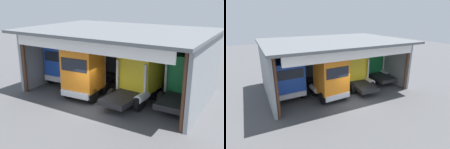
# 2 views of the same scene
# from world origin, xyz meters

# --- Properties ---
(ground_plane) EXTENTS (80.00, 80.00, 0.00)m
(ground_plane) POSITION_xyz_m (0.00, 0.00, 0.00)
(ground_plane) COLOR #4C4C4F
(ground_plane) RESTS_ON ground
(workshop_shed) EXTENTS (13.27, 9.44, 4.85)m
(workshop_shed) POSITION_xyz_m (0.00, 4.77, 3.38)
(workshop_shed) COLOR gray
(workshop_shed) RESTS_ON ground
(truck_blue_left_bay) EXTENTS (2.89, 5.00, 3.38)m
(truck_blue_left_bay) POSITION_xyz_m (-4.79, 3.53, 1.77)
(truck_blue_left_bay) COLOR #1E47B7
(truck_blue_left_bay) RESTS_ON ground
(truck_orange_right_bay) EXTENTS (2.73, 4.25, 3.69)m
(truck_orange_right_bay) POSITION_xyz_m (-1.47, 1.52, 1.92)
(truck_orange_right_bay) COLOR orange
(truck_orange_right_bay) RESTS_ON ground
(truck_yellow_center_right_bay) EXTENTS (2.71, 5.28, 3.50)m
(truck_yellow_center_right_bay) POSITION_xyz_m (1.98, 3.27, 1.83)
(truck_yellow_center_right_bay) COLOR yellow
(truck_yellow_center_right_bay) RESTS_ON ground
(truck_green_yard_outside) EXTENTS (2.75, 5.25, 3.34)m
(truck_green_yard_outside) POSITION_xyz_m (5.03, 4.61, 1.75)
(truck_green_yard_outside) COLOR #197F3D
(truck_green_yard_outside) RESTS_ON ground
(oil_drum) EXTENTS (0.58, 0.58, 0.88)m
(oil_drum) POSITION_xyz_m (-3.88, 7.67, 0.44)
(oil_drum) COLOR #B21E19
(oil_drum) RESTS_ON ground
(tool_cart) EXTENTS (0.90, 0.60, 1.00)m
(tool_cart) POSITION_xyz_m (5.48, 6.37, 0.50)
(tool_cart) COLOR red
(tool_cart) RESTS_ON ground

